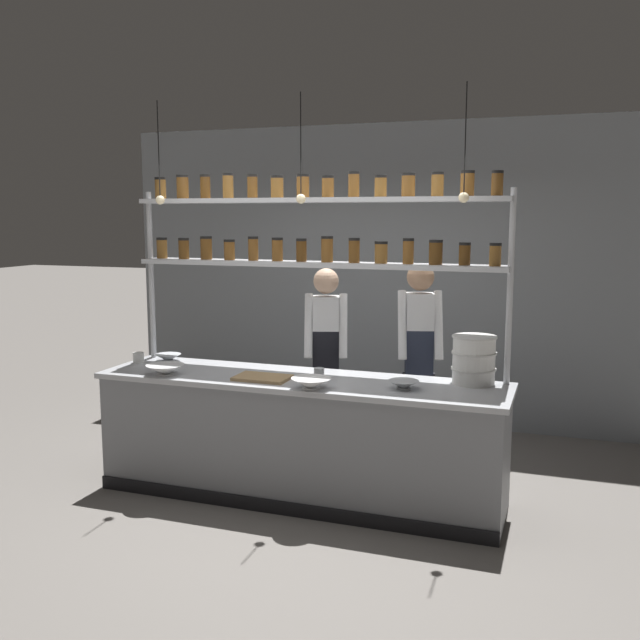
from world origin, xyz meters
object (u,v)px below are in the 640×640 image
(serving_cup_front, at_px, (138,358))
(serving_cup_by_board, at_px, (319,373))
(chef_center, at_px, (419,353))
(chef_left, at_px, (326,352))
(prep_bowl_center_back, at_px, (165,370))
(cutting_board, at_px, (262,378))
(spice_shelf_unit, at_px, (315,236))
(prep_bowl_near_left, at_px, (311,384))
(prep_bowl_center_front, at_px, (403,385))
(prep_bowl_near_right, at_px, (168,358))
(container_stack, at_px, (474,360))

(serving_cup_front, bearing_deg, serving_cup_by_board, -1.75)
(chef_center, distance_m, serving_cup_by_board, 0.99)
(chef_left, bearing_deg, serving_cup_by_board, -92.42)
(chef_left, distance_m, prep_bowl_center_back, 1.38)
(serving_cup_front, bearing_deg, cutting_board, -9.77)
(spice_shelf_unit, distance_m, serving_cup_front, 1.78)
(chef_left, height_order, prep_bowl_near_left, chef_left)
(prep_bowl_center_front, height_order, serving_cup_front, serving_cup_front)
(spice_shelf_unit, height_order, serving_cup_front, spice_shelf_unit)
(serving_cup_front, xyz_separation_m, serving_cup_by_board, (1.59, -0.05, -0.00))
(spice_shelf_unit, xyz_separation_m, chef_center, (0.73, 0.49, -0.95))
(prep_bowl_near_right, xyz_separation_m, serving_cup_by_board, (1.40, -0.19, 0.01))
(chef_left, relative_size, prep_bowl_near_right, 7.81)
(spice_shelf_unit, relative_size, cutting_board, 7.43)
(chef_center, height_order, prep_bowl_near_left, chef_center)
(chef_left, height_order, prep_bowl_center_front, chef_left)
(chef_left, relative_size, container_stack, 4.82)
(prep_bowl_center_front, bearing_deg, container_stack, 36.39)
(prep_bowl_near_left, distance_m, prep_bowl_center_front, 0.64)
(container_stack, bearing_deg, chef_left, 158.06)
(chef_left, distance_m, chef_center, 0.79)
(prep_bowl_center_front, distance_m, serving_cup_by_board, 0.67)
(serving_cup_front, bearing_deg, chef_center, 18.85)
(chef_center, bearing_deg, chef_left, 166.63)
(chef_center, xyz_separation_m, prep_bowl_near_left, (-0.53, -1.11, -0.05))
(container_stack, xyz_separation_m, cutting_board, (-1.48, -0.38, -0.16))
(chef_center, bearing_deg, prep_bowl_center_back, -165.29)
(spice_shelf_unit, xyz_separation_m, prep_bowl_center_front, (0.81, -0.41, -1.01))
(cutting_board, bearing_deg, prep_bowl_center_back, -171.27)
(prep_bowl_near_right, distance_m, serving_cup_front, 0.24)
(prep_bowl_near_left, height_order, prep_bowl_center_front, prep_bowl_near_left)
(prep_bowl_center_back, distance_m, serving_cup_front, 0.55)
(chef_left, distance_m, prep_bowl_near_right, 1.32)
(chef_center, bearing_deg, spice_shelf_unit, -163.41)
(chef_left, xyz_separation_m, serving_cup_front, (-1.39, -0.69, -0.01))
(prep_bowl_near_left, xyz_separation_m, prep_bowl_center_front, (0.61, 0.21, -0.01))
(prep_bowl_center_front, height_order, serving_cup_by_board, serving_cup_by_board)
(chef_center, relative_size, prep_bowl_center_front, 8.01)
(container_stack, relative_size, prep_bowl_near_right, 1.62)
(spice_shelf_unit, height_order, serving_cup_by_board, spice_shelf_unit)
(prep_bowl_near_left, bearing_deg, prep_bowl_near_right, 160.88)
(prep_bowl_near_right, bearing_deg, prep_bowl_center_front, -8.05)
(spice_shelf_unit, relative_size, serving_cup_by_board, 37.03)
(prep_bowl_center_back, bearing_deg, chef_center, 31.70)
(chef_center, height_order, cutting_board, chef_center)
(serving_cup_front, bearing_deg, container_stack, 3.62)
(chef_left, distance_m, serving_cup_by_board, 0.77)
(prep_bowl_center_back, bearing_deg, container_stack, 12.42)
(prep_bowl_center_front, relative_size, serving_cup_by_board, 2.70)
(spice_shelf_unit, bearing_deg, chef_center, 33.58)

